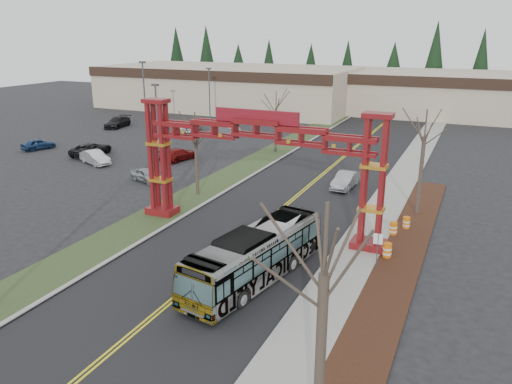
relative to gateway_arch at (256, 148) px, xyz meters
The scene contains 34 objects.
ground 18.97m from the gateway_arch, 90.00° to the right, with size 200.00×200.00×0.00m, color black.
road 9.20m from the gateway_arch, 90.00° to the left, with size 12.00×110.00×0.02m, color black.
lane_line_left 9.19m from the gateway_arch, 90.98° to the left, with size 0.12×100.00×0.01m, color yellow.
lane_line_right 9.19m from the gateway_arch, 89.02° to the left, with size 0.12×100.00×0.01m, color yellow.
curb_right 11.03m from the gateway_arch, 48.70° to the left, with size 0.30×110.00×0.15m, color #9A9A95.
sidewalk_right 11.90m from the gateway_arch, 42.65° to the left, with size 2.60×110.00×0.14m, color gray.
landscape_strip 14.25m from the gateway_arch, 38.11° to the right, with size 2.60×50.00×0.12m, color black.
grass_median 12.18m from the gateway_arch, 138.81° to the left, with size 4.00×110.00×0.08m, color #2B4120.
curb_left 11.03m from the gateway_arch, 131.30° to the left, with size 0.30×110.00×0.15m, color #9A9A95.
gateway_arch is the anchor object (origin of this frame).
retail_building_west 61.78m from the gateway_arch, 119.07° to the left, with size 46.00×22.30×7.50m.
retail_building_east 62.80m from the gateway_arch, 80.83° to the left, with size 38.00×20.30×7.00m.
conifer_treeline 74.00m from the gateway_arch, 89.81° to the left, with size 116.10×5.60×13.00m.
transit_bus 8.73m from the gateway_arch, 66.00° to the right, with size 2.56×10.95×3.05m, color #ACADB4.
silver_sedan 14.00m from the gateway_arch, 75.85° to the left, with size 1.53×4.39×1.45m, color #A5A8AD.
parked_car_near_a 16.88m from the gateway_arch, 154.74° to the left, with size 1.49×3.71×1.26m, color #929799.
parked_car_near_b 26.05m from the gateway_arch, 156.92° to the left, with size 1.53×4.38×1.44m, color silver.
parked_car_near_c 30.17m from the gateway_arch, 154.02° to the left, with size 2.44×5.29×1.47m, color black.
parked_car_mid_a 22.74m from the gateway_arch, 137.15° to the left, with size 1.93×4.75×1.38m, color maroon.
parked_car_mid_b 37.14m from the gateway_arch, 159.89° to the left, with size 1.58×3.92×1.33m, color navy.
parked_car_far_a 36.06m from the gateway_arch, 121.17° to the left, with size 1.48×4.24×1.40m, color gray.
parked_car_far_b 38.51m from the gateway_arch, 128.43° to the left, with size 2.53×5.48×1.52m, color white.
parked_car_far_c 45.77m from the gateway_arch, 141.30° to the left, with size 2.13×5.25×1.52m, color black.
bare_tree_median_mid 9.63m from the gateway_arch, 146.42° to the left, with size 2.90×2.90×7.21m.
bare_tree_median_far 24.57m from the gateway_arch, 109.02° to the left, with size 3.06×3.06×7.07m.
bare_tree_right_near 20.00m from the gateway_arch, 59.99° to the right, with size 3.39×3.39×8.94m.
bare_tree_right_far 12.91m from the gateway_arch, 39.24° to the left, with size 3.07×3.07×8.12m.
light_pole_near 22.52m from the gateway_arch, 142.36° to the left, with size 0.73×0.36×8.36m.
light_pole_mid 39.30m from the gateway_arch, 137.35° to the left, with size 0.85×0.42×9.78m.
light_pole_far 44.74m from the gateway_arch, 123.55° to the left, with size 0.73×0.36×8.38m.
street_sign 10.44m from the gateway_arch, 17.63° to the right, with size 0.54×0.11×2.36m.
barrel_south 10.87m from the gateway_arch, ahead, with size 0.56×0.56×1.03m.
barrel_mid 11.01m from the gateway_arch, 18.26° to the left, with size 0.54×0.54×1.00m.
barrel_north 12.06m from the gateway_arch, 25.02° to the left, with size 0.51×0.51×0.95m.
Camera 1 is at (13.61, -12.17, 13.48)m, focal length 35.00 mm.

